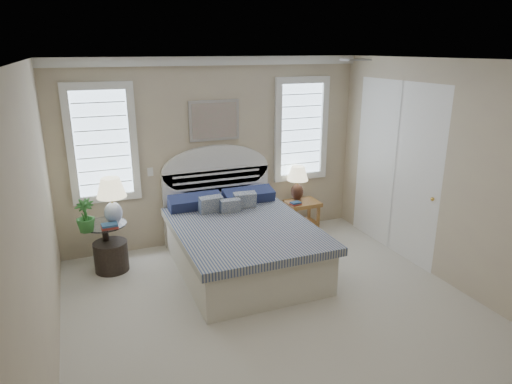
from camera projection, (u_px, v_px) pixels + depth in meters
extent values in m
cube|color=#B9B39E|center=(286.00, 323.00, 4.88)|extent=(4.50, 5.00, 0.01)
cube|color=white|center=(292.00, 61.00, 4.07)|extent=(4.50, 5.00, 0.01)
cube|color=beige|center=(215.00, 152.00, 6.69)|extent=(4.50, 0.02, 2.70)
cube|color=beige|center=(38.00, 238.00, 3.67)|extent=(0.02, 5.00, 2.70)
cube|color=beige|center=(464.00, 180.00, 5.28)|extent=(0.02, 5.00, 2.70)
cube|color=white|center=(213.00, 61.00, 6.26)|extent=(4.50, 0.08, 0.12)
cube|color=#B2B2B2|center=(356.00, 60.00, 5.21)|extent=(0.30, 0.20, 0.02)
cube|color=white|center=(150.00, 172.00, 6.39)|extent=(0.08, 0.01, 0.12)
cube|color=#C9E5FF|center=(102.00, 144.00, 6.04)|extent=(0.90, 0.06, 1.60)
cube|color=#C9E5FF|center=(301.00, 129.00, 7.09)|extent=(0.90, 0.06, 1.60)
cube|color=silver|center=(214.00, 121.00, 6.51)|extent=(0.74, 0.04, 0.58)
cube|color=white|center=(395.00, 168.00, 6.37)|extent=(0.02, 1.80, 2.40)
cube|color=beige|center=(243.00, 250.00, 5.98)|extent=(1.60, 2.10, 0.55)
cube|color=navy|center=(244.00, 229.00, 5.84)|extent=(1.72, 2.15, 0.10)
cube|color=white|center=(217.00, 205.00, 6.87)|extent=(1.62, 0.08, 1.10)
cube|color=navy|center=(196.00, 202.00, 6.43)|extent=(0.75, 0.31, 0.23)
cube|color=navy|center=(248.00, 196.00, 6.71)|extent=(0.75, 0.31, 0.23)
cube|color=navy|center=(210.00, 207.00, 6.29)|extent=(0.33, 0.20, 0.34)
cube|color=navy|center=(244.00, 203.00, 6.46)|extent=(0.33, 0.20, 0.34)
cube|color=navy|center=(230.00, 209.00, 6.29)|extent=(0.28, 0.14, 0.29)
cylinder|color=black|center=(109.00, 267.00, 6.10)|extent=(0.32, 0.32, 0.03)
cylinder|color=black|center=(107.00, 247.00, 6.02)|extent=(0.08, 0.08, 0.60)
cylinder|color=silver|center=(104.00, 224.00, 5.92)|extent=(0.56, 0.56, 0.02)
cube|color=olive|center=(303.00, 203.00, 7.10)|extent=(0.50, 0.40, 0.06)
cube|color=olive|center=(302.00, 222.00, 7.19)|extent=(0.44, 0.34, 0.03)
cube|color=olive|center=(295.00, 224.00, 6.97)|extent=(0.04, 0.04, 0.47)
cube|color=olive|center=(287.00, 218.00, 7.24)|extent=(0.04, 0.04, 0.47)
cube|color=olive|center=(318.00, 221.00, 7.11)|extent=(0.04, 0.04, 0.47)
cube|color=olive|center=(309.00, 214.00, 7.38)|extent=(0.04, 0.04, 0.47)
cylinder|color=black|center=(111.00, 256.00, 5.99)|extent=(0.55, 0.55, 0.40)
cylinder|color=white|center=(114.00, 222.00, 5.95)|extent=(0.16, 0.16, 0.03)
ellipsoid|color=white|center=(113.00, 213.00, 5.91)|extent=(0.30, 0.30, 0.29)
cylinder|color=gold|center=(112.00, 200.00, 5.86)|extent=(0.04, 0.04, 0.10)
cylinder|color=black|center=(297.00, 198.00, 7.21)|extent=(0.14, 0.14, 0.03)
ellipsoid|color=black|center=(297.00, 192.00, 7.17)|extent=(0.27, 0.27, 0.25)
cylinder|color=gold|center=(297.00, 182.00, 7.13)|extent=(0.04, 0.04, 0.09)
imported|color=#34742E|center=(85.00, 216.00, 5.61)|extent=(0.29, 0.29, 0.41)
cube|color=maroon|center=(110.00, 227.00, 5.77)|extent=(0.21, 0.16, 0.03)
cube|color=navy|center=(110.00, 225.00, 5.76)|extent=(0.20, 0.15, 0.03)
cube|color=maroon|center=(296.00, 204.00, 6.94)|extent=(0.18, 0.15, 0.02)
cube|color=navy|center=(296.00, 203.00, 6.93)|extent=(0.17, 0.14, 0.02)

